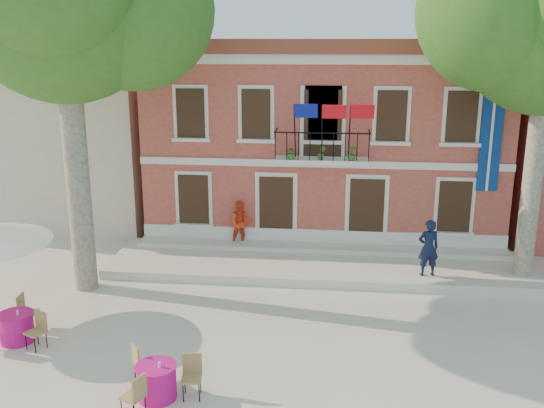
{
  "coord_description": "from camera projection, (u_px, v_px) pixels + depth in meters",
  "views": [
    {
      "loc": [
        2.53,
        -14.76,
        7.42
      ],
      "look_at": [
        0.52,
        3.5,
        2.47
      ],
      "focal_mm": 40.0,
      "sensor_mm": 36.0,
      "label": 1
    }
  ],
  "objects": [
    {
      "name": "pedestrian_orange",
      "position": [
        241.0,
        224.0,
        21.59
      ],
      "size": [
        0.94,
        0.81,
        1.66
      ],
      "primitive_type": "imported",
      "rotation": [
        0.0,
        0.0,
        0.26
      ],
      "color": "#EE3E1C",
      "rests_on": "terrace"
    },
    {
      "name": "plane_tree_west",
      "position": [
        62.0,
        0.0,
        16.66
      ],
      "size": [
        5.88,
        5.88,
        11.55
      ],
      "color": "#A59E84",
      "rests_on": "ground"
    },
    {
      "name": "cafe_table_0",
      "position": [
        16.0,
        326.0,
        15.37
      ],
      "size": [
        1.87,
        1.69,
        0.95
      ],
      "color": "#E1158A",
      "rests_on": "ground"
    },
    {
      "name": "neighbor_west",
      "position": [
        68.0,
        138.0,
        27.09
      ],
      "size": [
        9.4,
        9.4,
        6.4
      ],
      "color": "beige",
      "rests_on": "ground"
    },
    {
      "name": "pedestrian_navy",
      "position": [
        428.0,
        248.0,
        18.83
      ],
      "size": [
        0.73,
        0.55,
        1.81
      ],
      "primitive_type": "imported",
      "rotation": [
        0.0,
        0.0,
        3.34
      ],
      "color": "#0F1734",
      "rests_on": "terrace"
    },
    {
      "name": "ground",
      "position": [
        239.0,
        325.0,
        16.37
      ],
      "size": [
        90.0,
        90.0,
        0.0
      ],
      "primitive_type": "plane",
      "color": "beige",
      "rests_on": "ground"
    },
    {
      "name": "terrace",
      "position": [
        319.0,
        265.0,
        20.34
      ],
      "size": [
        14.0,
        3.4,
        0.3
      ],
      "primitive_type": "cube",
      "color": "silver",
      "rests_on": "ground"
    },
    {
      "name": "cafe_table_1",
      "position": [
        156.0,
        380.0,
        12.92
      ],
      "size": [
        1.73,
        1.86,
        0.95
      ],
      "color": "#E1158A",
      "rests_on": "ground"
    },
    {
      "name": "main_building",
      "position": [
        325.0,
        133.0,
        24.76
      ],
      "size": [
        13.5,
        9.59,
        7.5
      ],
      "color": "#C55E47",
      "rests_on": "ground"
    }
  ]
}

